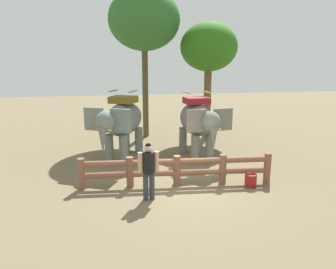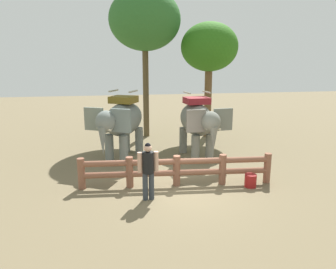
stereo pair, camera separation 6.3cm
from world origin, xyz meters
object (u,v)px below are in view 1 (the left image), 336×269
object	(u,v)px
tree_back_center	(144,20)
feed_bucket	(251,180)
elephant_center	(198,122)
tourist_woman_in_black	(149,167)
log_fence	(177,169)
tree_far_left	(209,48)
elephant_near_left	(122,121)

from	to	relation	value
tree_back_center	feed_bucket	distance (m)	10.34
elephant_center	tourist_woman_in_black	xyz separation A→B (m)	(-2.61, -3.91, -0.58)
log_fence	tourist_woman_in_black	distance (m)	1.51
elephant_center	tree_far_left	bearing A→B (deg)	67.60
elephant_center	tree_back_center	bearing A→B (deg)	110.98
tree_back_center	tourist_woman_in_black	bearing A→B (deg)	-95.93
elephant_center	feed_bucket	size ratio (longest dim) A/B	7.78
elephant_center	tree_far_left	world-z (taller)	tree_far_left
tourist_woman_in_black	tree_far_left	world-z (taller)	tree_far_left
feed_bucket	tree_back_center	bearing A→B (deg)	108.15
log_fence	feed_bucket	xyz separation A→B (m)	(2.43, -0.56, -0.39)
feed_bucket	tourist_woman_in_black	bearing A→B (deg)	-173.42
log_fence	tree_back_center	bearing A→B (deg)	91.55
elephant_near_left	tourist_woman_in_black	size ratio (longest dim) A/B	1.92
log_fence	tree_back_center	world-z (taller)	tree_back_center
elephant_center	tree_far_left	size ratio (longest dim) A/B	0.55
tourist_woman_in_black	tree_back_center	xyz separation A→B (m)	(0.88, 8.43, 5.16)
log_fence	tourist_woman_in_black	size ratio (longest dim) A/B	3.66
log_fence	elephant_center	bearing A→B (deg)	62.52
elephant_center	feed_bucket	distance (m)	3.87
elephant_near_left	tree_far_left	distance (m)	6.75
log_fence	tourist_woman_in_black	bearing A→B (deg)	-138.30
tree_back_center	feed_bucket	xyz separation A→B (m)	(2.63, -8.02, -5.98)
feed_bucket	elephant_center	bearing A→B (deg)	104.34
log_fence	tree_far_left	xyz separation A→B (m)	(3.15, 6.88, 4.19)
elephant_near_left	feed_bucket	xyz separation A→B (m)	(4.11, -3.92, -1.44)
elephant_center	tree_far_left	xyz separation A→B (m)	(1.62, 3.93, 3.18)
log_fence	tourist_woman_in_black	xyz separation A→B (m)	(-1.08, -0.96, 0.43)
elephant_near_left	tree_far_left	world-z (taller)	tree_far_left
elephant_center	tree_back_center	world-z (taller)	tree_back_center
elephant_near_left	feed_bucket	world-z (taller)	elephant_near_left
tree_far_left	tree_back_center	bearing A→B (deg)	170.05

